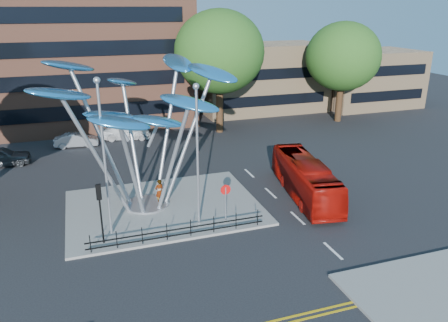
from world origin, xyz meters
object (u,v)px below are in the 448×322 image
object	(u,v)px
traffic_light_island	(100,201)
parked_car_mid	(76,140)
street_lamp_right	(197,144)
tree_right	(219,52)
tree_far	(343,57)
leaf_sculpture	(139,102)
street_lamp_left	(103,145)
red_bus	(305,178)
parked_car_right	(126,132)
pedestrian	(159,191)
no_entry_sign_island	(226,197)

from	to	relation	value
traffic_light_island	parked_car_mid	size ratio (longest dim) A/B	0.88
street_lamp_right	parked_car_mid	distance (m)	20.02
tree_right	parked_car_mid	bearing A→B (deg)	-177.46
tree_right	tree_far	world-z (taller)	tree_right
tree_far	leaf_sculpture	world-z (taller)	tree_far
tree_far	street_lamp_left	xyz separation A→B (m)	(-26.50, -18.50, -1.75)
tree_far	red_bus	bearing A→B (deg)	-128.26
street_lamp_left	parked_car_mid	distance (m)	18.56
leaf_sculpture	parked_car_right	world-z (taller)	leaf_sculpture
tree_far	red_bus	size ratio (longest dim) A/B	1.17
tree_right	parked_car_mid	distance (m)	15.92
leaf_sculpture	traffic_light_island	xyz separation A→B (m)	(-2.93, -4.18, -4.26)
street_lamp_left	pedestrian	size ratio (longest dim) A/B	5.39
traffic_light_island	parked_car_mid	xyz separation A→B (m)	(-1.08, 18.88, -1.98)
pedestrian	red_bus	bearing A→B (deg)	153.13
no_entry_sign_island	traffic_light_island	bearing A→B (deg)	-179.87
no_entry_sign_island	pedestrian	xyz separation A→B (m)	(-3.15, 4.05, -0.85)
tree_far	street_lamp_right	size ratio (longest dim) A/B	1.30
parked_car_mid	red_bus	bearing A→B (deg)	-133.23
tree_right	no_entry_sign_island	world-z (taller)	tree_right
street_lamp_left	parked_car_right	distance (m)	19.78
traffic_light_island	tree_far	bearing A→B (deg)	35.84
parked_car_right	parked_car_mid	bearing A→B (deg)	112.96
street_lamp_right	no_entry_sign_island	size ratio (longest dim) A/B	3.39
street_lamp_right	no_entry_sign_island	distance (m)	3.64
street_lamp_left	red_bus	world-z (taller)	street_lamp_left
traffic_light_island	parked_car_right	size ratio (longest dim) A/B	0.73
leaf_sculpture	parked_car_mid	bearing A→B (deg)	105.27
leaf_sculpture	no_entry_sign_island	xyz separation A→B (m)	(4.07, -4.16, -5.06)
tree_right	leaf_sculpture	distance (m)	18.37
tree_right	street_lamp_right	bearing A→B (deg)	-111.54
leaf_sculpture	no_entry_sign_island	size ratio (longest dim) A/B	5.19
tree_far	red_bus	xyz separation A→B (m)	(-13.50, -17.12, -5.82)
no_entry_sign_island	red_bus	distance (m)	6.94
parked_car_mid	traffic_light_island	bearing A→B (deg)	-171.43
street_lamp_left	street_lamp_right	bearing A→B (deg)	-5.71
tree_far	red_bus	distance (m)	22.57
pedestrian	parked_car_right	xyz separation A→B (m)	(-0.28, 15.91, -0.28)
street_lamp_right	parked_car_mid	xyz separation A→B (m)	(-6.58, 18.38, -4.46)
street_lamp_right	traffic_light_island	size ratio (longest dim) A/B	2.42
leaf_sculpture	street_lamp_right	bearing A→B (deg)	-55.09
street_lamp_right	red_bus	world-z (taller)	street_lamp_right
red_bus	pedestrian	xyz separation A→B (m)	(-9.65, 1.69, -0.32)
tree_far	traffic_light_island	bearing A→B (deg)	-144.16
red_bus	parked_car_right	distance (m)	20.21
tree_far	street_lamp_right	bearing A→B (deg)	-138.53
tree_right	parked_car_right	world-z (taller)	tree_right
pedestrian	tree_far	bearing A→B (deg)	-163.26
tree_right	no_entry_sign_island	xyz separation A→B (m)	(-6.00, -19.48, -6.22)
tree_right	red_bus	size ratio (longest dim) A/B	1.31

